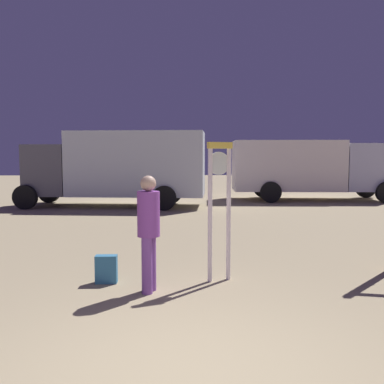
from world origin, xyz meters
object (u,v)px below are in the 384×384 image
object	(u,v)px
person_near_clock	(149,227)
standing_clock	(219,198)
backpack	(106,269)
box_truck_near	(306,167)
box_truck_far	(120,166)

from	to	relation	value
person_near_clock	standing_clock	bearing A→B (deg)	26.04
person_near_clock	backpack	world-z (taller)	person_near_clock
backpack	box_truck_near	world-z (taller)	box_truck_near
person_near_clock	backpack	bearing A→B (deg)	145.88
standing_clock	person_near_clock	distance (m)	1.25
backpack	box_truck_near	bearing A→B (deg)	60.27
standing_clock	person_near_clock	world-z (taller)	standing_clock
person_near_clock	box_truck_far	distance (m)	10.70
box_truck_near	box_truck_far	size ratio (longest dim) A/B	0.96
box_truck_near	box_truck_far	xyz separation A→B (m)	(-8.00, -2.08, 0.10)
standing_clock	backpack	xyz separation A→B (m)	(-1.77, -0.06, -1.10)
person_near_clock	box_truck_far	size ratio (longest dim) A/B	0.23
backpack	box_truck_near	distance (m)	14.04
standing_clock	person_near_clock	size ratio (longest dim) A/B	1.29
box_truck_far	box_truck_near	bearing A→B (deg)	14.55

